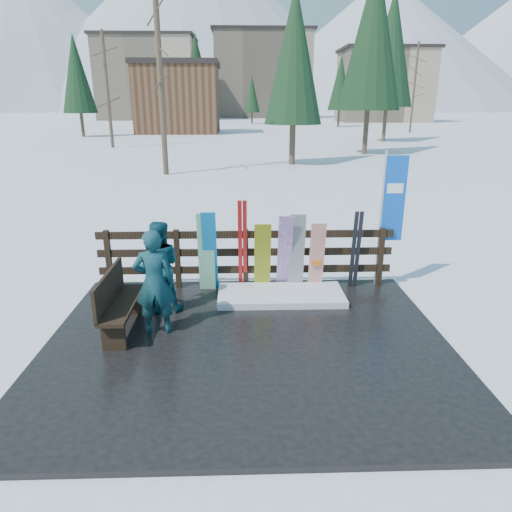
{
  "coord_description": "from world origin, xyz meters",
  "views": [
    {
      "loc": [
        -0.06,
        -6.06,
        3.45
      ],
      "look_at": [
        0.16,
        1.0,
        1.1
      ],
      "focal_mm": 32.0,
      "sensor_mm": 36.0,
      "label": 1
    }
  ],
  "objects_px": {
    "snowboard_0": "(210,252)",
    "snowboard_4": "(296,253)",
    "snowboard_1": "(206,253)",
    "snowboard_2": "(262,257)",
    "person_front": "(154,282)",
    "bench": "(117,300)",
    "snowboard_5": "(317,257)",
    "person_back": "(159,267)",
    "snowboard_3": "(285,253)",
    "rental_flag": "(391,204)"
  },
  "relations": [
    {
      "from": "snowboard_0",
      "to": "snowboard_4",
      "type": "bearing_deg",
      "value": 0.0
    },
    {
      "from": "snowboard_1",
      "to": "snowboard_2",
      "type": "distance_m",
      "value": 1.05
    },
    {
      "from": "snowboard_0",
      "to": "person_front",
      "type": "relative_size",
      "value": 0.97
    },
    {
      "from": "bench",
      "to": "snowboard_2",
      "type": "bearing_deg",
      "value": 34.02
    },
    {
      "from": "bench",
      "to": "snowboard_5",
      "type": "height_order",
      "value": "snowboard_5"
    },
    {
      "from": "snowboard_5",
      "to": "person_back",
      "type": "relative_size",
      "value": 0.86
    },
    {
      "from": "snowboard_0",
      "to": "snowboard_3",
      "type": "distance_m",
      "value": 1.39
    },
    {
      "from": "snowboard_1",
      "to": "rental_flag",
      "type": "bearing_deg",
      "value": 4.47
    },
    {
      "from": "snowboard_4",
      "to": "snowboard_3",
      "type": "bearing_deg",
      "value": -180.0
    },
    {
      "from": "person_front",
      "to": "person_back",
      "type": "xyz_separation_m",
      "value": [
        -0.07,
        0.81,
        -0.04
      ]
    },
    {
      "from": "bench",
      "to": "snowboard_1",
      "type": "xyz_separation_m",
      "value": [
        1.26,
        1.55,
        0.26
      ]
    },
    {
      "from": "snowboard_4",
      "to": "person_back",
      "type": "height_order",
      "value": "person_back"
    },
    {
      "from": "snowboard_1",
      "to": "person_front",
      "type": "height_order",
      "value": "person_front"
    },
    {
      "from": "snowboard_2",
      "to": "rental_flag",
      "type": "relative_size",
      "value": 0.53
    },
    {
      "from": "snowboard_4",
      "to": "snowboard_1",
      "type": "bearing_deg",
      "value": -180.0
    },
    {
      "from": "snowboard_5",
      "to": "rental_flag",
      "type": "height_order",
      "value": "rental_flag"
    },
    {
      "from": "person_back",
      "to": "snowboard_3",
      "type": "bearing_deg",
      "value": -167.1
    },
    {
      "from": "bench",
      "to": "snowboard_0",
      "type": "height_order",
      "value": "snowboard_0"
    },
    {
      "from": "rental_flag",
      "to": "person_back",
      "type": "height_order",
      "value": "rental_flag"
    },
    {
      "from": "snowboard_2",
      "to": "snowboard_5",
      "type": "xyz_separation_m",
      "value": [
        1.02,
        0.0,
        -0.0
      ]
    },
    {
      "from": "bench",
      "to": "rental_flag",
      "type": "relative_size",
      "value": 0.58
    },
    {
      "from": "snowboard_2",
      "to": "snowboard_3",
      "type": "height_order",
      "value": "snowboard_3"
    },
    {
      "from": "snowboard_1",
      "to": "snowboard_3",
      "type": "xyz_separation_m",
      "value": [
        1.46,
        0.0,
        -0.02
      ]
    },
    {
      "from": "bench",
      "to": "snowboard_4",
      "type": "distance_m",
      "value": 3.33
    },
    {
      "from": "snowboard_5",
      "to": "snowboard_0",
      "type": "bearing_deg",
      "value": 180.0
    },
    {
      "from": "snowboard_1",
      "to": "person_back",
      "type": "xyz_separation_m",
      "value": [
        -0.74,
        -0.81,
        0.02
      ]
    },
    {
      "from": "rental_flag",
      "to": "person_back",
      "type": "bearing_deg",
      "value": -165.61
    },
    {
      "from": "snowboard_1",
      "to": "snowboard_3",
      "type": "height_order",
      "value": "snowboard_1"
    },
    {
      "from": "bench",
      "to": "snowboard_4",
      "type": "bearing_deg",
      "value": 27.9
    },
    {
      "from": "snowboard_0",
      "to": "snowboard_5",
      "type": "bearing_deg",
      "value": 0.0
    },
    {
      "from": "snowboard_1",
      "to": "snowboard_5",
      "type": "bearing_deg",
      "value": 0.0
    },
    {
      "from": "snowboard_1",
      "to": "snowboard_2",
      "type": "relative_size",
      "value": 1.14
    },
    {
      "from": "snowboard_3",
      "to": "snowboard_5",
      "type": "relative_size",
      "value": 1.16
    },
    {
      "from": "bench",
      "to": "person_front",
      "type": "xyz_separation_m",
      "value": [
        0.6,
        -0.06,
        0.31
      ]
    },
    {
      "from": "snowboard_0",
      "to": "rental_flag",
      "type": "relative_size",
      "value": 0.62
    },
    {
      "from": "snowboard_1",
      "to": "snowboard_2",
      "type": "height_order",
      "value": "snowboard_1"
    },
    {
      "from": "snowboard_3",
      "to": "snowboard_2",
      "type": "bearing_deg",
      "value": 180.0
    },
    {
      "from": "bench",
      "to": "snowboard_0",
      "type": "distance_m",
      "value": 2.06
    },
    {
      "from": "snowboard_3",
      "to": "snowboard_4",
      "type": "height_order",
      "value": "snowboard_3"
    },
    {
      "from": "person_front",
      "to": "person_back",
      "type": "height_order",
      "value": "person_front"
    },
    {
      "from": "snowboard_2",
      "to": "snowboard_3",
      "type": "distance_m",
      "value": 0.42
    },
    {
      "from": "snowboard_2",
      "to": "snowboard_3",
      "type": "xyz_separation_m",
      "value": [
        0.41,
        0.0,
        0.08
      ]
    },
    {
      "from": "bench",
      "to": "snowboard_0",
      "type": "relative_size",
      "value": 0.94
    },
    {
      "from": "snowboard_4",
      "to": "person_front",
      "type": "height_order",
      "value": "person_front"
    },
    {
      "from": "snowboard_0",
      "to": "snowboard_2",
      "type": "distance_m",
      "value": 0.98
    },
    {
      "from": "snowboard_0",
      "to": "person_back",
      "type": "bearing_deg",
      "value": -134.91
    },
    {
      "from": "bench",
      "to": "person_back",
      "type": "height_order",
      "value": "person_back"
    },
    {
      "from": "snowboard_0",
      "to": "snowboard_5",
      "type": "relative_size",
      "value": 1.19
    },
    {
      "from": "snowboard_1",
      "to": "snowboard_4",
      "type": "height_order",
      "value": "snowboard_1"
    },
    {
      "from": "snowboard_2",
      "to": "snowboard_1",
      "type": "bearing_deg",
      "value": 180.0
    }
  ]
}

